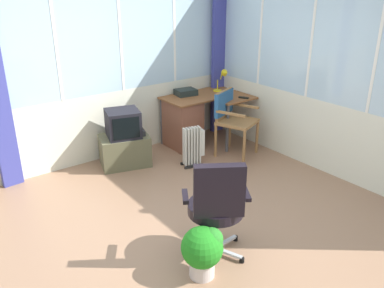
{
  "coord_description": "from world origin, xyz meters",
  "views": [
    {
      "loc": [
        -2.11,
        -2.75,
        2.38
      ],
      "look_at": [
        0.42,
        0.58,
        0.64
      ],
      "focal_mm": 37.87,
      "sensor_mm": 36.0,
      "label": 1
    }
  ],
  "objects_px": {
    "tv_remote": "(244,98)",
    "tv_on_stand": "(124,141)",
    "office_chair": "(217,203)",
    "paper_tray": "(186,92)",
    "wooden_armchair": "(230,113)",
    "space_heater": "(194,146)",
    "potted_plant": "(203,249)",
    "desk": "(185,121)",
    "desk_lamp": "(224,77)"
  },
  "relations": [
    {
      "from": "tv_remote",
      "to": "space_heater",
      "type": "bearing_deg",
      "value": 161.5
    },
    {
      "from": "tv_remote",
      "to": "wooden_armchair",
      "type": "xyz_separation_m",
      "value": [
        -0.35,
        -0.09,
        -0.15
      ]
    },
    {
      "from": "desk",
      "to": "space_heater",
      "type": "xyz_separation_m",
      "value": [
        -0.32,
        -0.62,
        -0.12
      ]
    },
    {
      "from": "tv_on_stand",
      "to": "desk_lamp",
      "type": "bearing_deg",
      "value": 1.1
    },
    {
      "from": "wooden_armchair",
      "to": "tv_on_stand",
      "type": "height_order",
      "value": "wooden_armchair"
    },
    {
      "from": "desk",
      "to": "desk_lamp",
      "type": "xyz_separation_m",
      "value": [
        0.72,
        -0.02,
        0.56
      ]
    },
    {
      "from": "desk_lamp",
      "to": "tv_on_stand",
      "type": "height_order",
      "value": "desk_lamp"
    },
    {
      "from": "desk",
      "to": "paper_tray",
      "type": "bearing_deg",
      "value": 51.71
    },
    {
      "from": "tv_remote",
      "to": "paper_tray",
      "type": "bearing_deg",
      "value": 105.64
    },
    {
      "from": "desk",
      "to": "potted_plant",
      "type": "height_order",
      "value": "desk"
    },
    {
      "from": "tv_on_stand",
      "to": "wooden_armchair",
      "type": "bearing_deg",
      "value": -21.52
    },
    {
      "from": "tv_remote",
      "to": "space_heater",
      "type": "relative_size",
      "value": 0.27
    },
    {
      "from": "paper_tray",
      "to": "tv_on_stand",
      "type": "xyz_separation_m",
      "value": [
        -1.17,
        -0.2,
        -0.44
      ]
    },
    {
      "from": "desk",
      "to": "potted_plant",
      "type": "xyz_separation_m",
      "value": [
        -1.6,
        -2.42,
        -0.13
      ]
    },
    {
      "from": "desk",
      "to": "tv_remote",
      "type": "xyz_separation_m",
      "value": [
        0.69,
        -0.5,
        0.35
      ]
    },
    {
      "from": "office_chair",
      "to": "tv_remote",
      "type": "bearing_deg",
      "value": 41.47
    },
    {
      "from": "tv_remote",
      "to": "tv_on_stand",
      "type": "distance_m",
      "value": 1.84
    },
    {
      "from": "office_chair",
      "to": "potted_plant",
      "type": "distance_m",
      "value": 0.4
    },
    {
      "from": "paper_tray",
      "to": "tv_on_stand",
      "type": "relative_size",
      "value": 0.39
    },
    {
      "from": "potted_plant",
      "to": "desk_lamp",
      "type": "bearing_deg",
      "value": 46.13
    },
    {
      "from": "desk",
      "to": "wooden_armchair",
      "type": "height_order",
      "value": "wooden_armchair"
    },
    {
      "from": "desk_lamp",
      "to": "wooden_armchair",
      "type": "relative_size",
      "value": 0.38
    },
    {
      "from": "office_chair",
      "to": "tv_on_stand",
      "type": "bearing_deg",
      "value": 82.3
    },
    {
      "from": "desk",
      "to": "potted_plant",
      "type": "distance_m",
      "value": 2.91
    },
    {
      "from": "tv_on_stand",
      "to": "space_heater",
      "type": "xyz_separation_m",
      "value": [
        0.73,
        -0.57,
        -0.07
      ]
    },
    {
      "from": "wooden_armchair",
      "to": "office_chair",
      "type": "distance_m",
      "value": 2.41
    },
    {
      "from": "tv_remote",
      "to": "paper_tray",
      "type": "xyz_separation_m",
      "value": [
        -0.57,
        0.65,
        0.03
      ]
    },
    {
      "from": "desk",
      "to": "office_chair",
      "type": "relative_size",
      "value": 1.21
    },
    {
      "from": "potted_plant",
      "to": "space_heater",
      "type": "bearing_deg",
      "value": 54.69
    },
    {
      "from": "desk_lamp",
      "to": "wooden_armchair",
      "type": "xyz_separation_m",
      "value": [
        -0.38,
        -0.58,
        -0.36
      ]
    },
    {
      "from": "desk_lamp",
      "to": "wooden_armchair",
      "type": "height_order",
      "value": "desk_lamp"
    },
    {
      "from": "tv_remote",
      "to": "tv_on_stand",
      "type": "bearing_deg",
      "value": 140.05
    },
    {
      "from": "wooden_armchair",
      "to": "tv_on_stand",
      "type": "bearing_deg",
      "value": 158.48
    },
    {
      "from": "desk",
      "to": "tv_on_stand",
      "type": "distance_m",
      "value": 1.05
    },
    {
      "from": "desk",
      "to": "tv_on_stand",
      "type": "xyz_separation_m",
      "value": [
        -1.05,
        -0.05,
        -0.05
      ]
    },
    {
      "from": "paper_tray",
      "to": "desk",
      "type": "bearing_deg",
      "value": -128.29
    },
    {
      "from": "tv_on_stand",
      "to": "space_heater",
      "type": "bearing_deg",
      "value": -38.16
    },
    {
      "from": "tv_remote",
      "to": "wooden_armchair",
      "type": "relative_size",
      "value": 0.16
    },
    {
      "from": "potted_plant",
      "to": "desk",
      "type": "bearing_deg",
      "value": 56.64
    },
    {
      "from": "tv_remote",
      "to": "potted_plant",
      "type": "distance_m",
      "value": 3.02
    },
    {
      "from": "paper_tray",
      "to": "space_heater",
      "type": "distance_m",
      "value": 1.02
    },
    {
      "from": "space_heater",
      "to": "wooden_armchair",
      "type": "bearing_deg",
      "value": 2.23
    },
    {
      "from": "desk",
      "to": "desk_lamp",
      "type": "bearing_deg",
      "value": -1.24
    },
    {
      "from": "office_chair",
      "to": "desk_lamp",
      "type": "bearing_deg",
      "value": 47.84
    },
    {
      "from": "space_heater",
      "to": "paper_tray",
      "type": "bearing_deg",
      "value": 60.42
    },
    {
      "from": "desk_lamp",
      "to": "space_heater",
      "type": "height_order",
      "value": "desk_lamp"
    },
    {
      "from": "wooden_armchair",
      "to": "space_heater",
      "type": "height_order",
      "value": "wooden_armchair"
    },
    {
      "from": "wooden_armchair",
      "to": "office_chair",
      "type": "height_order",
      "value": "office_chair"
    },
    {
      "from": "office_chair",
      "to": "desk",
      "type": "bearing_deg",
      "value": 59.56
    },
    {
      "from": "tv_remote",
      "to": "office_chair",
      "type": "relative_size",
      "value": 0.15
    }
  ]
}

